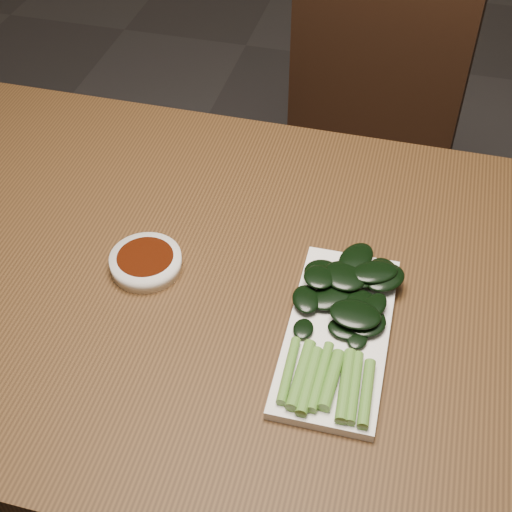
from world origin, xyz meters
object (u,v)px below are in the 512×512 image
table (251,312)px  sauce_bowl (146,262)px  chair_far (350,157)px  serving_plate (338,334)px  gai_lan (345,314)px

table → sauce_bowl: (-0.16, -0.01, 0.08)m
chair_far → serving_plate: size_ratio=2.95×
chair_far → serving_plate: bearing=-71.7°
chair_far → gai_lan: (0.09, -0.73, 0.29)m
table → gai_lan: size_ratio=4.50×
sauce_bowl → gai_lan: size_ratio=0.34×
chair_far → sauce_bowl: (-0.22, -0.70, 0.28)m
serving_plate → sauce_bowl: bearing=169.2°
serving_plate → table: bearing=153.3°
sauce_bowl → gai_lan: 0.30m
sauce_bowl → serving_plate: size_ratio=0.35×
table → serving_plate: 0.18m
table → chair_far: chair_far is taller
table → sauce_bowl: size_ratio=13.26×
table → chair_far: (0.06, 0.68, -0.19)m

